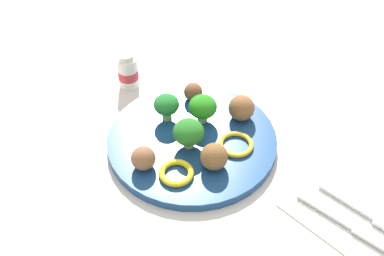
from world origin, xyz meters
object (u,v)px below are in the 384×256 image
object	(u,v)px
napkin	(349,215)
knife	(347,223)
meatball_back_left	(193,92)
plate	(192,140)
yogurt_bottle	(128,72)
broccoli_floret_back_left	(166,105)
meatball_mid_left	(214,157)
broccoli_floret_front_left	(203,107)
pepper_ring_back_left	(176,173)
meatball_front_left	(242,108)
broccoli_floret_mid_right	(189,132)
fork	(361,209)
meatball_mid_right	(143,158)
pepper_ring_front_left	(236,144)

from	to	relation	value
napkin	knife	size ratio (longest dim) A/B	1.17
knife	meatball_back_left	bearing A→B (deg)	169.68
plate	yogurt_bottle	distance (m)	0.20
meatball_back_left	broccoli_floret_back_left	bearing A→B (deg)	-91.02
broccoli_floret_back_left	meatball_mid_left	xyz separation A→B (m)	(0.13, -0.03, -0.01)
broccoli_floret_front_left	pepper_ring_back_left	size ratio (longest dim) A/B	0.94
meatball_mid_left	yogurt_bottle	size ratio (longest dim) A/B	0.60
meatball_front_left	napkin	world-z (taller)	meatball_front_left
knife	meatball_mid_left	bearing A→B (deg)	-168.37
broccoli_floret_back_left	meatball_mid_left	size ratio (longest dim) A/B	1.15
knife	yogurt_bottle	bearing A→B (deg)	176.54
broccoli_floret_front_left	meatball_back_left	distance (m)	0.06
broccoli_floret_mid_right	broccoli_floret_back_left	bearing A→B (deg)	159.70
meatball_mid_left	pepper_ring_back_left	bearing A→B (deg)	-122.40
plate	fork	world-z (taller)	plate
broccoli_floret_front_left	yogurt_bottle	xyz separation A→B (m)	(-0.18, 0.00, -0.01)
broccoli_floret_front_left	plate	bearing A→B (deg)	-74.37
yogurt_bottle	broccoli_floret_front_left	bearing A→B (deg)	-0.30
broccoli_floret_mid_right	knife	xyz separation A→B (m)	(0.26, 0.03, -0.04)
broccoli_floret_back_left	pepper_ring_back_left	xyz separation A→B (m)	(0.10, -0.09, -0.03)
broccoli_floret_back_left	pepper_ring_back_left	distance (m)	0.13
plate	broccoli_floret_front_left	world-z (taller)	broccoli_floret_front_left
plate	broccoli_floret_back_left	bearing A→B (deg)	173.76
meatball_back_left	napkin	bearing A→B (deg)	-7.41
broccoli_floret_back_left	meatball_front_left	size ratio (longest dim) A/B	1.10
broccoli_floret_front_left	meatball_mid_left	size ratio (longest dim) A/B	1.18
meatball_mid_right	pepper_ring_front_left	xyz separation A→B (m)	(0.08, 0.13, -0.01)
meatball_back_left	broccoli_floret_mid_right	bearing A→B (deg)	-53.76
pepper_ring_back_left	yogurt_bottle	distance (m)	0.26
meatball_front_left	fork	distance (m)	0.25
pepper_ring_front_left	fork	xyz separation A→B (m)	(0.21, 0.02, -0.01)
meatball_back_left	napkin	world-z (taller)	meatball_back_left
broccoli_floret_mid_right	meatball_back_left	size ratio (longest dim) A/B	1.52
broccoli_floret_back_left	napkin	distance (m)	0.33
fork	plate	bearing A→B (deg)	-169.75
broccoli_floret_back_left	pepper_ring_back_left	world-z (taller)	broccoli_floret_back_left
meatball_front_left	broccoli_floret_front_left	bearing A→B (deg)	-133.93
pepper_ring_front_left	knife	xyz separation A→B (m)	(0.20, -0.01, -0.01)
yogurt_bottle	meatball_front_left	bearing A→B (deg)	11.72
meatball_front_left	yogurt_bottle	world-z (taller)	yogurt_bottle
broccoli_floret_front_left	knife	world-z (taller)	broccoli_floret_front_left
broccoli_floret_back_left	broccoli_floret_front_left	distance (m)	0.06
pepper_ring_front_left	broccoli_floret_front_left	bearing A→B (deg)	170.99
broccoli_floret_back_left	yogurt_bottle	bearing A→B (deg)	164.64
broccoli_floret_mid_right	meatball_mid_left	bearing A→B (deg)	-8.24
broccoli_floret_back_left	broccoli_floret_front_left	bearing A→B (deg)	35.09
meatball_mid_right	fork	bearing A→B (deg)	26.87
broccoli_floret_back_left	napkin	xyz separation A→B (m)	(0.33, 0.03, -0.04)
broccoli_floret_mid_right	knife	bearing A→B (deg)	7.33
plate	meatball_mid_right	xyz separation A→B (m)	(-0.01, -0.10, 0.03)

